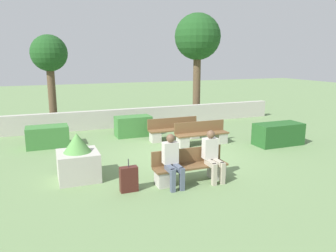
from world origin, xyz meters
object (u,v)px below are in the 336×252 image
bench_front (190,169)px  planter_corner_left (78,160)px  tree_center_left (198,39)px  bench_left_side (202,136)px  person_seated_man (212,154)px  suitcase (129,179)px  bench_right_side (174,131)px  tree_leftmost (49,56)px  person_seated_woman (172,158)px

bench_front → planter_corner_left: planter_corner_left is taller
bench_front → tree_center_left: 9.89m
bench_left_side → person_seated_man: size_ratio=1.54×
bench_left_side → planter_corner_left: planter_corner_left is taller
bench_left_side → tree_center_left: (2.26, 5.04, 3.74)m
tree_center_left → suitcase: bearing=-125.5°
bench_right_side → person_seated_man: 4.36m
bench_right_side → tree_center_left: (2.91, 3.99, 3.74)m
suitcase → tree_leftmost: bearing=98.8°
person_seated_woman → suitcase: size_ratio=1.62×
person_seated_woman → bench_left_side: bearing=52.4°
bench_right_side → person_seated_woman: bearing=-103.3°
planter_corner_left → tree_center_left: tree_center_left is taller
person_seated_woman → tree_center_left: 10.11m
bench_right_side → person_seated_man: bearing=-89.6°
person_seated_man → tree_center_left: bearing=66.3°
person_seated_man → planter_corner_left: bearing=157.5°
bench_left_side → tree_leftmost: size_ratio=0.49×
bench_left_side → bench_right_side: (-0.65, 1.05, 0.00)m
bench_front → tree_leftmost: size_ratio=0.48×
bench_front → bench_left_side: size_ratio=0.98×
suitcase → tree_center_left: tree_center_left is taller
bench_front → suitcase: bench_front is taller
suitcase → person_seated_man: bearing=-1.9°
person_seated_man → person_seated_woman: person_seated_woman is taller
bench_front → tree_center_left: bearing=62.7°
bench_left_side → person_seated_woman: bearing=-120.6°
bench_right_side → suitcase: (-2.93, -4.21, -0.02)m
bench_front → bench_right_side: bearing=72.8°
bench_front → bench_right_side: same height
tree_leftmost → person_seated_woman: bearing=-74.4°
suitcase → person_seated_woman: bearing=-3.9°
bench_front → person_seated_woman: size_ratio=1.50×
suitcase → bench_left_side: bearing=41.4°
bench_front → tree_leftmost: 9.40m
tree_center_left → person_seated_woman: bearing=-119.9°
person_seated_woman → bench_right_side: bearing=66.7°
person_seated_man → bench_front: bearing=165.9°
bench_right_side → tree_leftmost: bearing=144.5°
person_seated_man → tree_leftmost: 9.61m
person_seated_man → person_seated_woman: (-1.12, 0.00, 0.00)m
bench_left_side → suitcase: size_ratio=2.48×
bench_front → planter_corner_left: 2.94m
person_seated_woman → suitcase: 1.17m
suitcase → bench_right_side: bearing=55.2°
bench_front → suitcase: 1.65m
person_seated_man → planter_corner_left: 3.51m
bench_right_side → planter_corner_left: bearing=-133.5°
person_seated_woman → bench_front: bearing=14.0°
bench_right_side → planter_corner_left: (-3.96, -2.94, 0.19)m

